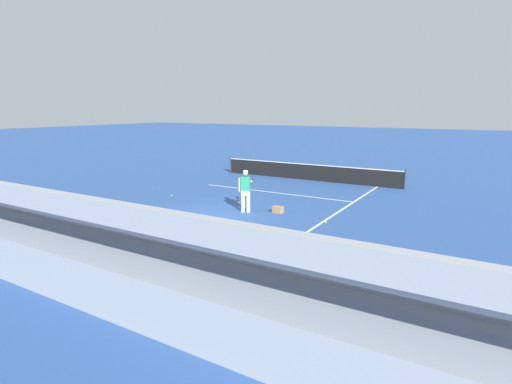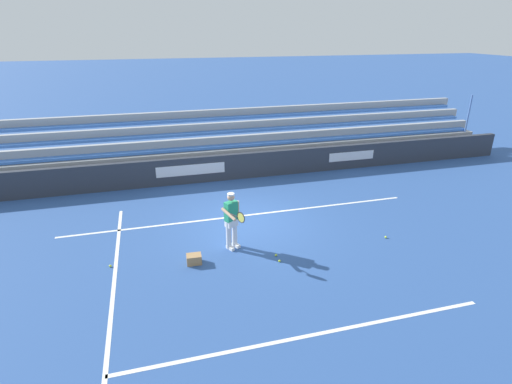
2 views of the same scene
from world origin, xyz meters
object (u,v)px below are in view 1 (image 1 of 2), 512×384
(ball_box_cardboard, at_px, (278,210))
(tennis_ball_midcourt, at_px, (235,204))
(tennis_player, at_px, (246,190))
(tennis_ball_near_player, at_px, (326,222))
(tennis_net, at_px, (308,172))
(tennis_ball_far_left, at_px, (238,203))
(tennis_ball_by_box, at_px, (172,196))

(ball_box_cardboard, xyz_separation_m, tennis_ball_midcourt, (-2.28, 0.24, -0.10))
(tennis_player, relative_size, tennis_ball_near_player, 25.98)
(tennis_ball_near_player, bearing_deg, tennis_net, 117.78)
(tennis_ball_midcourt, distance_m, tennis_net, 7.43)
(tennis_ball_midcourt, height_order, tennis_net, tennis_net)
(tennis_ball_far_left, bearing_deg, tennis_ball_near_player, -12.11)
(tennis_net, bearing_deg, tennis_ball_midcourt, -91.90)
(ball_box_cardboard, height_order, tennis_ball_far_left, ball_box_cardboard)
(tennis_ball_far_left, distance_m, tennis_ball_by_box, 3.60)
(tennis_player, xyz_separation_m, tennis_ball_midcourt, (-1.09, 0.80, -0.86))
(tennis_ball_near_player, bearing_deg, tennis_ball_by_box, 176.19)
(tennis_ball_by_box, xyz_separation_m, tennis_ball_near_player, (8.07, -0.54, 0.00))
(tennis_player, distance_m, tennis_ball_near_player, 3.51)
(tennis_net, bearing_deg, tennis_ball_by_box, -116.97)
(tennis_ball_near_player, bearing_deg, tennis_ball_far_left, 167.89)
(tennis_player, distance_m, ball_box_cardboard, 1.52)
(tennis_ball_by_box, bearing_deg, ball_box_cardboard, -1.25)
(tennis_ball_near_player, xyz_separation_m, tennis_net, (-4.24, 8.06, 0.46))
(tennis_net, bearing_deg, tennis_ball_far_left, -92.00)
(ball_box_cardboard, distance_m, tennis_ball_far_left, 2.35)
(tennis_player, relative_size, tennis_ball_far_left, 25.98)
(ball_box_cardboard, height_order, tennis_ball_midcourt, ball_box_cardboard)
(tennis_ball_by_box, relative_size, tennis_net, 0.01)
(ball_box_cardboard, relative_size, tennis_ball_by_box, 6.06)
(ball_box_cardboard, bearing_deg, tennis_ball_by_box, 178.75)
(tennis_ball_midcourt, bearing_deg, tennis_ball_far_left, 90.31)
(tennis_ball_by_box, bearing_deg, tennis_player, -8.31)
(tennis_ball_midcourt, distance_m, tennis_ball_near_player, 4.54)
(tennis_ball_by_box, height_order, tennis_ball_near_player, same)
(tennis_player, height_order, tennis_net, tennis_player)
(tennis_player, height_order, tennis_ball_near_player, tennis_player)
(ball_box_cardboard, relative_size, tennis_ball_far_left, 6.06)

